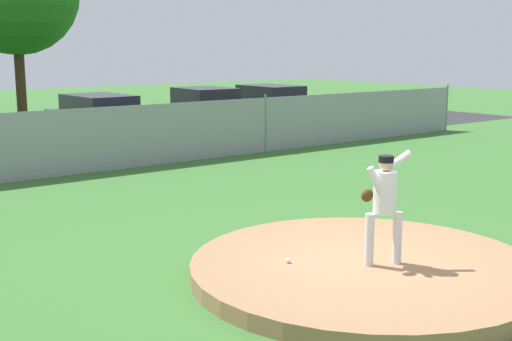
# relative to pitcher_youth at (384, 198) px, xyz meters

# --- Properties ---
(ground_plane) EXTENTS (80.00, 80.00, 0.00)m
(ground_plane) POSITION_rel_pitcher_youth_xyz_m (-0.09, 6.24, -1.18)
(ground_plane) COLOR #386B2D
(asphalt_strip) EXTENTS (44.00, 7.00, 0.01)m
(asphalt_strip) POSITION_rel_pitcher_youth_xyz_m (-0.09, 14.74, -1.18)
(asphalt_strip) COLOR #2B2B2D
(asphalt_strip) RESTS_ON ground_plane
(pitchers_mound) EXTENTS (5.00, 5.00, 0.23)m
(pitchers_mound) POSITION_rel_pitcher_youth_xyz_m (-0.09, 0.24, -1.07)
(pitchers_mound) COLOR #99704C
(pitchers_mound) RESTS_ON ground_plane
(pitcher_youth) EXTENTS (0.82, 0.32, 1.61)m
(pitcher_youth) POSITION_rel_pitcher_youth_xyz_m (0.00, 0.00, 0.00)
(pitcher_youth) COLOR silver
(pitcher_youth) RESTS_ON pitchers_mound
(baseball) EXTENTS (0.07, 0.07, 0.07)m
(baseball) POSITION_rel_pitcher_youth_xyz_m (-1.01, 0.85, -0.91)
(baseball) COLOR white
(baseball) RESTS_ON pitchers_mound
(chainlink_fence) EXTENTS (30.24, 0.07, 1.80)m
(chainlink_fence) POSITION_rel_pitcher_youth_xyz_m (-0.09, 10.24, -0.34)
(chainlink_fence) COLOR gray
(chainlink_fence) RESTS_ON ground_plane
(parked_car_teal) EXTENTS (1.93, 4.63, 1.73)m
(parked_car_teal) POSITION_rel_pitcher_youth_xyz_m (9.98, 15.04, -0.36)
(parked_car_teal) COLOR #146066
(parked_car_teal) RESTS_ON ground_plane
(parked_car_navy) EXTENTS (2.06, 4.74, 1.67)m
(parked_car_navy) POSITION_rel_pitcher_youth_xyz_m (2.49, 14.86, -0.38)
(parked_car_navy) COLOR #161E4C
(parked_car_navy) RESTS_ON ground_plane
(parked_car_charcoal) EXTENTS (2.08, 4.07, 1.76)m
(parked_car_charcoal) POSITION_rel_pitcher_youth_xyz_m (6.65, 14.75, -0.36)
(parked_car_charcoal) COLOR #232328
(parked_car_charcoal) RESTS_ON ground_plane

